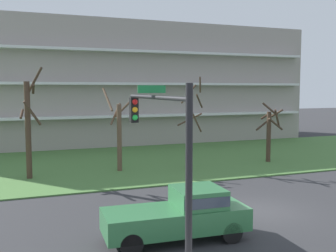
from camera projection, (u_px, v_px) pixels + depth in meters
name	position (u px, v px, depth m)	size (l,w,h in m)	color
ground	(259.00, 211.00, 18.55)	(160.00, 160.00, 0.00)	#2D2D30
grass_lawn_strip	(159.00, 160.00, 31.59)	(80.00, 16.00, 0.08)	#477238
apartment_building	(118.00, 84.00, 43.95)	(39.88, 12.70, 12.39)	#9E938C
tree_far_left	(29.00, 126.00, 24.70)	(1.49, 1.83, 7.05)	#423023
tree_left	(118.00, 132.00, 27.10)	(1.94, 1.93, 5.78)	brown
tree_center	(190.00, 123.00, 28.10)	(1.64, 2.46, 6.52)	#4C3828
tree_right	(270.00, 131.00, 30.52)	(1.79, 1.85, 4.69)	#423023
pickup_green_near_left	(182.00, 213.00, 14.91)	(5.49, 2.27, 1.95)	#2D6B3D
traffic_signal_mast	(163.00, 147.00, 11.50)	(0.90, 5.34, 5.82)	black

